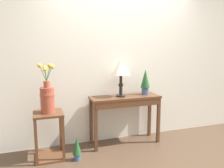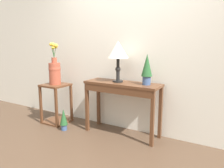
{
  "view_description": "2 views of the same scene",
  "coord_description": "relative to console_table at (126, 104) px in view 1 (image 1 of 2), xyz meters",
  "views": [
    {
      "loc": [
        -1.34,
        -2.24,
        1.55
      ],
      "look_at": [
        -0.24,
        1.05,
        0.98
      ],
      "focal_mm": 36.54,
      "sensor_mm": 36.0,
      "label": 1
    },
    {
      "loc": [
        1.48,
        -1.74,
        1.36
      ],
      "look_at": [
        -0.16,
        0.98,
        0.75
      ],
      "focal_mm": 36.1,
      "sensor_mm": 36.0,
      "label": 2
    }
  ],
  "objects": [
    {
      "name": "table_lamp",
      "position": [
        -0.07,
        0.02,
        0.56
      ],
      "size": [
        0.3,
        0.3,
        0.58
      ],
      "color": "black",
      "rests_on": "console_table"
    },
    {
      "name": "console_table",
      "position": [
        0.0,
        0.0,
        0.0
      ],
      "size": [
        1.11,
        0.37,
        0.78
      ],
      "color": "#56331E",
      "rests_on": "ground"
    },
    {
      "name": "pedestal_stand_left",
      "position": [
        -1.19,
        -0.11,
        -0.32
      ],
      "size": [
        0.4,
        0.4,
        0.66
      ],
      "color": "#56331E",
      "rests_on": "ground"
    },
    {
      "name": "flower_vase_tall",
      "position": [
        -1.19,
        -0.11,
        0.24
      ],
      "size": [
        0.22,
        0.2,
        0.68
      ],
      "color": "#9E4733",
      "rests_on": "pedestal_stand_left"
    },
    {
      "name": "potted_plant_on_console",
      "position": [
        0.36,
        0.04,
        0.35
      ],
      "size": [
        0.15,
        0.15,
        0.41
      ],
      "color": "#3D5684",
      "rests_on": "console_table"
    },
    {
      "name": "back_wall_with_art",
      "position": [
        0.02,
        0.3,
        0.75
      ],
      "size": [
        9.0,
        0.1,
        2.8
      ],
      "color": "silver",
      "rests_on": "ground"
    },
    {
      "name": "potted_plant_floor",
      "position": [
        -0.84,
        -0.31,
        -0.47
      ],
      "size": [
        0.12,
        0.12,
        0.34
      ],
      "color": "#3D5684",
      "rests_on": "ground"
    }
  ]
}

